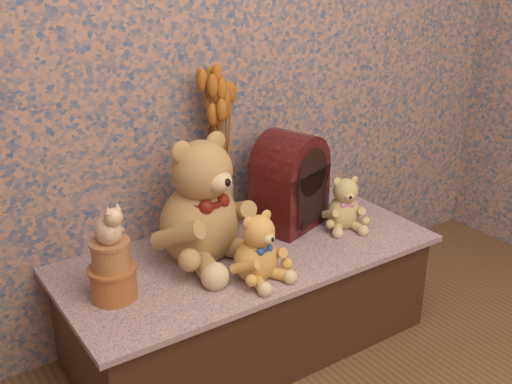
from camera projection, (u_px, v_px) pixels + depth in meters
display_shelf at (248, 298)px, 2.20m from camera, size 1.31×0.61×0.38m
teddy_large at (199, 193)px, 2.02m from camera, size 0.45×0.50×0.46m
teddy_medium at (256, 243)px, 1.92m from camera, size 0.22×0.26×0.24m
teddy_small at (344, 200)px, 2.28m from camera, size 0.24×0.25×0.22m
cathedral_radio at (290, 180)px, 2.26m from camera, size 0.31×0.26×0.36m
ceramic_vase at (219, 208)px, 2.24m from camera, size 0.13×0.13×0.18m
dried_stalks at (217, 126)px, 2.12m from camera, size 0.26×0.26×0.45m
biscuit_tin_lower at (114, 283)px, 1.84m from camera, size 0.17×0.17×0.10m
biscuit_tin_upper at (111, 255)px, 1.80m from camera, size 0.13×0.13×0.09m
cat_figurine at (107, 222)px, 1.76m from camera, size 0.12×0.13×0.13m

